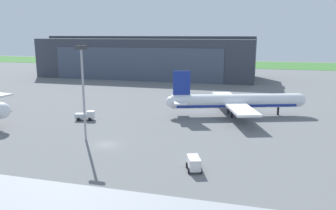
{
  "coord_description": "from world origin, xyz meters",
  "views": [
    {
      "loc": [
        28.07,
        -57.35,
        21.3
      ],
      "look_at": [
        7.56,
        18.31,
        4.55
      ],
      "focal_mm": 35.99,
      "sensor_mm": 36.0,
      "label": 1
    }
  ],
  "objects_px": {
    "ops_van": "(86,116)",
    "apron_light_mast": "(83,86)",
    "maintenance_hangar": "(147,58)",
    "stair_truck": "(194,163)",
    "airliner_far_left": "(236,101)"
  },
  "relations": [
    {
      "from": "ops_van",
      "to": "apron_light_mast",
      "type": "bearing_deg",
      "value": -61.34
    },
    {
      "from": "apron_light_mast",
      "to": "ops_van",
      "type": "bearing_deg",
      "value": 118.66
    },
    {
      "from": "ops_van",
      "to": "apron_light_mast",
      "type": "height_order",
      "value": "apron_light_mast"
    },
    {
      "from": "stair_truck",
      "to": "ops_van",
      "type": "bearing_deg",
      "value": 143.34
    },
    {
      "from": "airliner_far_left",
      "to": "apron_light_mast",
      "type": "height_order",
      "value": "apron_light_mast"
    },
    {
      "from": "maintenance_hangar",
      "to": "stair_truck",
      "type": "bearing_deg",
      "value": -67.78
    },
    {
      "from": "ops_van",
      "to": "airliner_far_left",
      "type": "bearing_deg",
      "value": 22.18
    },
    {
      "from": "maintenance_hangar",
      "to": "ops_van",
      "type": "height_order",
      "value": "maintenance_hangar"
    },
    {
      "from": "maintenance_hangar",
      "to": "airliner_far_left",
      "type": "relative_size",
      "value": 2.96
    },
    {
      "from": "stair_truck",
      "to": "apron_light_mast",
      "type": "xyz_separation_m",
      "value": [
        -24.15,
        9.46,
        9.91
      ]
    },
    {
      "from": "maintenance_hangar",
      "to": "stair_truck",
      "type": "distance_m",
      "value": 118.78
    },
    {
      "from": "maintenance_hangar",
      "to": "apron_light_mast",
      "type": "xyz_separation_m",
      "value": [
        20.66,
        -100.24,
        1.64
      ]
    },
    {
      "from": "apron_light_mast",
      "to": "maintenance_hangar",
      "type": "bearing_deg",
      "value": 101.65
    },
    {
      "from": "ops_van",
      "to": "stair_truck",
      "type": "xyz_separation_m",
      "value": [
        31.99,
        -23.81,
        0.06
      ]
    },
    {
      "from": "maintenance_hangar",
      "to": "airliner_far_left",
      "type": "xyz_separation_m",
      "value": [
        48.5,
        -71.33,
        -5.67
      ]
    }
  ]
}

